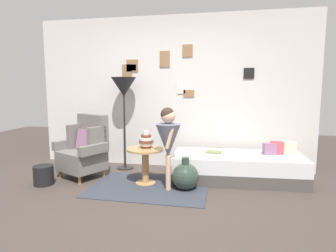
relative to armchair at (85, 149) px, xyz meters
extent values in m
plane|color=#423833|center=(1.20, -1.05, -0.44)|extent=(12.00, 12.00, 0.00)
cube|color=silver|center=(1.20, 0.90, 0.86)|extent=(4.80, 0.10, 2.60)
cube|color=olive|center=(1.49, 0.85, 1.56)|extent=(0.17, 0.02, 0.20)
cube|color=white|center=(1.49, 0.84, 1.56)|extent=(0.13, 0.01, 0.16)
cube|color=black|center=(2.49, 0.85, 1.18)|extent=(0.16, 0.02, 0.17)
cube|color=slate|center=(2.49, 0.84, 1.18)|extent=(0.13, 0.01, 0.14)
cube|color=olive|center=(0.41, 0.85, 1.22)|extent=(0.18, 0.02, 0.27)
cube|color=#B8B8B8|center=(0.41, 0.84, 1.22)|extent=(0.14, 0.01, 0.21)
cube|color=white|center=(1.38, 0.85, 0.94)|extent=(0.14, 0.02, 0.18)
cube|color=#A9A99E|center=(1.38, 0.84, 0.94)|extent=(0.11, 0.01, 0.14)
cube|color=olive|center=(0.51, 0.85, 1.33)|extent=(0.21, 0.02, 0.21)
cube|color=#B6B6AF|center=(0.51, 0.84, 1.33)|extent=(0.17, 0.01, 0.16)
cube|color=white|center=(0.53, 0.85, 1.30)|extent=(0.12, 0.02, 0.11)
cube|color=#AFAFA4|center=(0.53, 0.84, 1.30)|extent=(0.09, 0.01, 0.08)
cube|color=olive|center=(1.10, 0.85, 1.43)|extent=(0.17, 0.02, 0.27)
cube|color=gray|center=(1.10, 0.84, 1.43)|extent=(0.13, 0.01, 0.21)
cube|color=olive|center=(1.51, 0.85, 0.85)|extent=(0.19, 0.02, 0.12)
cube|color=gray|center=(1.51, 0.84, 0.85)|extent=(0.14, 0.01, 0.09)
cube|color=#333842|center=(1.12, -0.31, -0.43)|extent=(1.62, 1.14, 0.01)
cylinder|color=#9E7042|center=(-0.34, -0.16, -0.38)|extent=(0.04, 0.04, 0.12)
cylinder|color=#9E7042|center=(0.09, -0.37, -0.38)|extent=(0.04, 0.04, 0.12)
cylinder|color=#9E7042|center=(-0.15, 0.24, -0.38)|extent=(0.04, 0.04, 0.12)
cylinder|color=#9E7042|center=(0.28, 0.04, -0.38)|extent=(0.04, 0.04, 0.12)
cube|color=slate|center=(-0.03, -0.06, -0.17)|extent=(0.78, 0.76, 0.30)
cube|color=slate|center=(0.07, 0.14, 0.26)|extent=(0.60, 0.39, 0.55)
cube|color=slate|center=(-0.22, 0.14, 0.17)|extent=(0.21, 0.31, 0.39)
cube|color=slate|center=(0.25, -0.09, 0.17)|extent=(0.21, 0.31, 0.39)
cube|color=slate|center=(-0.34, 0.06, 0.05)|extent=(0.30, 0.49, 0.14)
cube|color=slate|center=(0.26, -0.22, 0.05)|extent=(0.30, 0.49, 0.14)
cube|color=gray|center=(0.01, 0.03, 0.14)|extent=(0.40, 0.30, 0.33)
cube|color=#4C4742|center=(2.34, 0.26, -0.35)|extent=(1.95, 0.92, 0.18)
cube|color=silver|center=(2.34, 0.26, -0.15)|extent=(1.95, 0.92, 0.22)
cube|color=beige|center=(3.10, 0.45, 0.05)|extent=(0.19, 0.13, 0.18)
cube|color=#D64C56|center=(2.91, 0.41, 0.06)|extent=(0.19, 0.13, 0.19)
cube|color=gray|center=(2.80, 0.36, 0.05)|extent=(0.20, 0.15, 0.17)
cylinder|color=tan|center=(1.02, -0.16, -0.43)|extent=(0.29, 0.29, 0.02)
cylinder|color=tan|center=(1.02, -0.16, -0.18)|extent=(0.10, 0.10, 0.47)
cylinder|color=tan|center=(1.02, -0.16, 0.07)|extent=(0.53, 0.53, 0.03)
cylinder|color=brown|center=(1.03, -0.12, 0.10)|extent=(0.15, 0.15, 0.04)
cylinder|color=white|center=(1.03, -0.12, 0.14)|extent=(0.18, 0.18, 0.04)
cylinder|color=brown|center=(1.03, -0.12, 0.18)|extent=(0.21, 0.21, 0.04)
cylinder|color=white|center=(1.03, -0.12, 0.22)|extent=(0.18, 0.18, 0.04)
cylinder|color=brown|center=(1.03, -0.12, 0.26)|extent=(0.15, 0.15, 0.04)
cylinder|color=white|center=(1.03, -0.12, 0.31)|extent=(0.07, 0.07, 0.06)
cylinder|color=black|center=(0.46, 0.54, -0.43)|extent=(0.28, 0.28, 0.02)
cylinder|color=black|center=(0.46, 0.54, 0.31)|extent=(0.03, 0.03, 1.46)
cone|color=#232328|center=(0.46, 0.54, 0.96)|extent=(0.42, 0.42, 0.32)
cylinder|color=#D8AD8E|center=(1.40, -0.36, -0.20)|extent=(0.07, 0.07, 0.48)
cylinder|color=#D8AD8E|center=(1.38, -0.26, -0.20)|extent=(0.07, 0.07, 0.48)
cone|color=slate|center=(1.39, -0.31, 0.24)|extent=(0.34, 0.34, 0.46)
cylinder|color=slate|center=(1.39, -0.31, 0.39)|extent=(0.17, 0.17, 0.17)
cylinder|color=#D8AD8E|center=(1.44, -0.42, 0.30)|extent=(0.13, 0.08, 0.31)
cylinder|color=#D8AD8E|center=(1.39, -0.19, 0.30)|extent=(0.13, 0.08, 0.31)
sphere|color=#D8AD8E|center=(1.39, -0.31, 0.57)|extent=(0.19, 0.19, 0.19)
sphere|color=#38281E|center=(1.38, -0.31, 0.60)|extent=(0.18, 0.18, 0.18)
cube|color=olive|center=(1.98, 0.29, -0.02)|extent=(0.25, 0.20, 0.03)
sphere|color=#2D3D33|center=(1.63, -0.28, -0.25)|extent=(0.37, 0.37, 0.37)
cylinder|color=#2D3D33|center=(1.63, -0.28, -0.03)|extent=(0.10, 0.10, 0.09)
cylinder|color=black|center=(-0.40, -0.50, -0.30)|extent=(0.28, 0.28, 0.28)
camera|label=1|loc=(2.17, -4.08, 0.96)|focal=30.95mm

